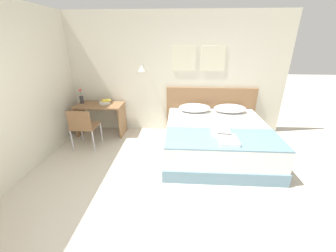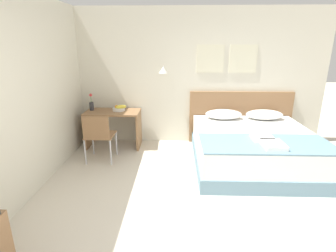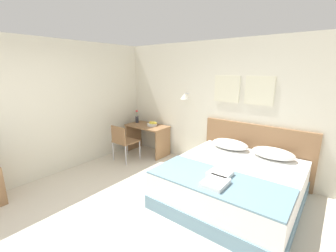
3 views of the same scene
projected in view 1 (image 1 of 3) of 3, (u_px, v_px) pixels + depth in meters
name	position (u px, v px, depth m)	size (l,w,h in m)	color
ground_plane	(152.00, 231.00, 2.43)	(24.00, 24.00, 0.00)	beige
wall_back	(168.00, 75.00, 4.67)	(5.26, 0.31, 2.65)	beige
bed	(216.00, 139.00, 4.00)	(1.94, 2.04, 0.59)	#66899E
headboard	(210.00, 110.00, 4.87)	(2.06, 0.06, 1.07)	#8E6642
pillow_left	(195.00, 108.00, 4.57)	(0.70, 0.42, 0.18)	white
pillow_right	(230.00, 108.00, 4.53)	(0.70, 0.42, 0.18)	white
throw_blanket	(223.00, 138.00, 3.34)	(1.88, 0.81, 0.02)	#66899E
folded_towel_near_foot	(221.00, 132.00, 3.45)	(0.30, 0.29, 0.06)	white
folded_towel_mid_bed	(228.00, 140.00, 3.19)	(0.29, 0.36, 0.06)	white
desk	(101.00, 114.00, 4.75)	(1.05, 0.58, 0.72)	#8E6642
desk_chair	(83.00, 125.00, 4.06)	(0.47, 0.47, 0.85)	#8E6642
fruit_bowl	(105.00, 102.00, 4.67)	(0.28, 0.24, 0.12)	silver
flower_vase	(81.00, 98.00, 4.69)	(0.08, 0.08, 0.33)	#333338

